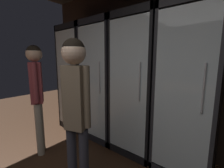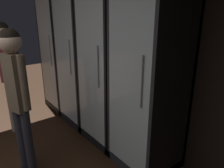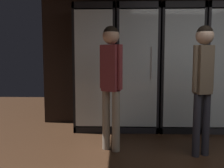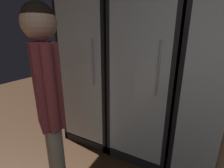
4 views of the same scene
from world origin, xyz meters
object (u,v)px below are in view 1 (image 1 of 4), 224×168
object	(u,v)px
cooler_far_left	(81,79)
cooler_left	(106,82)
shopper_far	(76,102)
cooler_center	(140,86)
shopper_near	(37,87)
cooler_right	(189,92)

from	to	relation	value
cooler_far_left	cooler_left	world-z (taller)	same
shopper_far	cooler_center	bearing A→B (deg)	91.03
cooler_far_left	cooler_left	distance (m)	0.71
cooler_far_left	shopper_near	distance (m)	1.12
cooler_center	cooler_left	bearing A→B (deg)	-179.98
cooler_far_left	cooler_right	size ratio (longest dim) A/B	1.00
cooler_far_left	shopper_near	bearing A→B (deg)	-74.39
shopper_near	shopper_far	distance (m)	1.15
shopper_near	shopper_far	bearing A→B (deg)	-8.05
cooler_far_left	shopper_near	xyz separation A→B (m)	(0.30, -1.08, 0.01)
cooler_far_left	shopper_near	world-z (taller)	cooler_far_left
cooler_far_left	cooler_right	world-z (taller)	same
cooler_far_left	cooler_left	bearing A→B (deg)	-0.05
cooler_right	shopper_near	distance (m)	2.12
cooler_center	cooler_right	size ratio (longest dim) A/B	1.00
cooler_left	cooler_center	xyz separation A→B (m)	(0.71, 0.00, -0.00)
cooler_center	shopper_far	distance (m)	1.24
cooler_right	shopper_far	distance (m)	1.42
cooler_left	cooler_right	bearing A→B (deg)	-0.00
cooler_far_left	shopper_far	bearing A→B (deg)	-40.79
cooler_far_left	cooler_center	bearing A→B (deg)	-0.01
cooler_center	shopper_near	bearing A→B (deg)	-135.89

